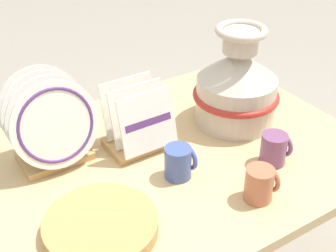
{
  "coord_description": "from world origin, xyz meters",
  "views": [
    {
      "loc": [
        -0.62,
        -0.97,
        1.56
      ],
      "look_at": [
        0.0,
        0.0,
        0.82
      ],
      "focal_mm": 50.0,
      "sensor_mm": 36.0,
      "label": 1
    }
  ],
  "objects_px": {
    "dish_rack_round_plates": "(51,127)",
    "dish_rack_square_plates": "(139,127)",
    "ceramic_vase": "(237,85)",
    "wicker_charger_stack": "(101,226)",
    "mug_terracotta_glaze": "(260,184)",
    "mug_plum_glaze": "(275,148)",
    "mug_cobalt_glaze": "(179,162)"
  },
  "relations": [
    {
      "from": "dish_rack_round_plates",
      "to": "mug_plum_glaze",
      "type": "height_order",
      "value": "dish_rack_round_plates"
    },
    {
      "from": "mug_terracotta_glaze",
      "to": "mug_plum_glaze",
      "type": "xyz_separation_m",
      "value": [
        0.14,
        0.1,
        0.0
      ]
    },
    {
      "from": "mug_plum_glaze",
      "to": "wicker_charger_stack",
      "type": "bearing_deg",
      "value": 177.82
    },
    {
      "from": "dish_rack_square_plates",
      "to": "mug_terracotta_glaze",
      "type": "bearing_deg",
      "value": -69.28
    },
    {
      "from": "dish_rack_round_plates",
      "to": "dish_rack_square_plates",
      "type": "height_order",
      "value": "dish_rack_round_plates"
    },
    {
      "from": "wicker_charger_stack",
      "to": "mug_cobalt_glaze",
      "type": "height_order",
      "value": "mug_cobalt_glaze"
    },
    {
      "from": "ceramic_vase",
      "to": "wicker_charger_stack",
      "type": "distance_m",
      "value": 0.66
    },
    {
      "from": "dish_rack_square_plates",
      "to": "wicker_charger_stack",
      "type": "height_order",
      "value": "dish_rack_square_plates"
    },
    {
      "from": "ceramic_vase",
      "to": "dish_rack_round_plates",
      "type": "height_order",
      "value": "ceramic_vase"
    },
    {
      "from": "ceramic_vase",
      "to": "dish_rack_round_plates",
      "type": "bearing_deg",
      "value": 169.29
    },
    {
      "from": "mug_terracotta_glaze",
      "to": "wicker_charger_stack",
      "type": "bearing_deg",
      "value": 163.99
    },
    {
      "from": "mug_plum_glaze",
      "to": "mug_terracotta_glaze",
      "type": "bearing_deg",
      "value": -146.06
    },
    {
      "from": "ceramic_vase",
      "to": "mug_cobalt_glaze",
      "type": "relative_size",
      "value": 3.45
    },
    {
      "from": "ceramic_vase",
      "to": "dish_rack_square_plates",
      "type": "distance_m",
      "value": 0.35
    },
    {
      "from": "dish_rack_round_plates",
      "to": "mug_cobalt_glaze",
      "type": "xyz_separation_m",
      "value": [
        0.27,
        -0.26,
        -0.07
      ]
    },
    {
      "from": "mug_cobalt_glaze",
      "to": "mug_terracotta_glaze",
      "type": "height_order",
      "value": "same"
    },
    {
      "from": "ceramic_vase",
      "to": "dish_rack_square_plates",
      "type": "height_order",
      "value": "ceramic_vase"
    },
    {
      "from": "wicker_charger_stack",
      "to": "dish_rack_round_plates",
      "type": "bearing_deg",
      "value": 87.49
    },
    {
      "from": "ceramic_vase",
      "to": "mug_plum_glaze",
      "type": "bearing_deg",
      "value": -101.65
    },
    {
      "from": "ceramic_vase",
      "to": "mug_plum_glaze",
      "type": "distance_m",
      "value": 0.27
    },
    {
      "from": "mug_cobalt_glaze",
      "to": "mug_terracotta_glaze",
      "type": "xyz_separation_m",
      "value": [
        0.13,
        -0.2,
        0.0
      ]
    },
    {
      "from": "dish_rack_square_plates",
      "to": "mug_terracotta_glaze",
      "type": "distance_m",
      "value": 0.42
    },
    {
      "from": "dish_rack_round_plates",
      "to": "dish_rack_square_plates",
      "type": "bearing_deg",
      "value": -14.35
    },
    {
      "from": "ceramic_vase",
      "to": "wicker_charger_stack",
      "type": "height_order",
      "value": "ceramic_vase"
    },
    {
      "from": "ceramic_vase",
      "to": "mug_cobalt_glaze",
      "type": "height_order",
      "value": "ceramic_vase"
    },
    {
      "from": "wicker_charger_stack",
      "to": "mug_cobalt_glaze",
      "type": "distance_m",
      "value": 0.3
    },
    {
      "from": "mug_cobalt_glaze",
      "to": "mug_plum_glaze",
      "type": "relative_size",
      "value": 1.0
    },
    {
      "from": "mug_cobalt_glaze",
      "to": "mug_terracotta_glaze",
      "type": "bearing_deg",
      "value": -56.85
    },
    {
      "from": "ceramic_vase",
      "to": "mug_terracotta_glaze",
      "type": "xyz_separation_m",
      "value": [
        -0.2,
        -0.34,
        -0.09
      ]
    },
    {
      "from": "ceramic_vase",
      "to": "wicker_charger_stack",
      "type": "relative_size",
      "value": 1.17
    },
    {
      "from": "dish_rack_square_plates",
      "to": "wicker_charger_stack",
      "type": "distance_m",
      "value": 0.38
    },
    {
      "from": "dish_rack_round_plates",
      "to": "mug_plum_glaze",
      "type": "bearing_deg",
      "value": -33.33
    }
  ]
}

